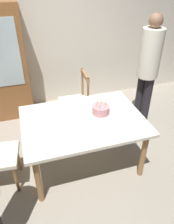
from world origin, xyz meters
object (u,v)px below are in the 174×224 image
object	(u,v)px
chair_spindle_back	(75,102)
dining_table	(83,125)
person_guest	(148,67)
birthday_cake	(101,110)
plate_far_side	(72,110)
plate_near_celebrant	(53,138)

from	to	relation	value
chair_spindle_back	dining_table	bearing A→B (deg)	-97.53
person_guest	birthday_cake	bearing A→B (deg)	-149.15
birthday_cake	plate_far_side	size ratio (longest dim) A/B	1.27
dining_table	plate_far_side	distance (m)	0.27
dining_table	person_guest	xyz separation A→B (m)	(1.23, 0.63, 0.38)
plate_far_side	chair_spindle_back	world-z (taller)	chair_spindle_back
birthday_cake	person_guest	size ratio (longest dim) A/B	0.16
birthday_cake	plate_far_side	xyz separation A→B (m)	(-0.32, 0.19, -0.05)
chair_spindle_back	birthday_cake	bearing A→B (deg)	-80.45
chair_spindle_back	person_guest	xyz separation A→B (m)	(1.11, -0.22, 0.57)
birthday_cake	plate_near_celebrant	bearing A→B (deg)	-156.22
plate_far_side	chair_spindle_back	size ratio (longest dim) A/B	0.23
plate_far_side	person_guest	bearing A→B (deg)	16.76
plate_near_celebrant	plate_far_side	size ratio (longest dim) A/B	1.00
birthday_cake	person_guest	world-z (taller)	person_guest
dining_table	person_guest	world-z (taller)	person_guest
person_guest	dining_table	bearing A→B (deg)	-152.68
plate_near_celebrant	plate_far_side	xyz separation A→B (m)	(0.34, 0.48, 0.00)
birthday_cake	plate_near_celebrant	xyz separation A→B (m)	(-0.66, -0.29, -0.05)
plate_far_side	person_guest	size ratio (longest dim) A/B	0.12
dining_table	plate_near_celebrant	size ratio (longest dim) A/B	6.81
dining_table	plate_near_celebrant	bearing A→B (deg)	-149.61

